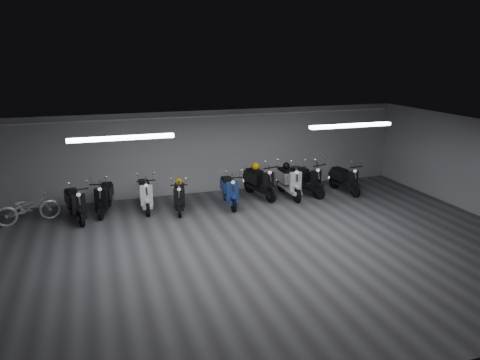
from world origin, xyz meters
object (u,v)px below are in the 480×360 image
object	(u,v)px
scooter_1	(104,192)
bicycle	(28,204)
helmet_0	(286,166)
helmet_1	(179,182)
scooter_8	(345,175)
scooter_2	(145,189)
scooter_0	(75,198)
scooter_5	(260,177)
helmet_2	(255,166)
scooter_7	(306,175)
scooter_4	(229,186)
scooter_3	(179,192)
scooter_6	(289,176)

from	to	relation	value
scooter_1	bicycle	xyz separation A→B (m)	(-2.07, -0.17, -0.10)
helmet_0	helmet_1	bearing A→B (deg)	-174.62
scooter_1	scooter_8	xyz separation A→B (m)	(7.87, -0.38, -0.01)
scooter_2	bicycle	distance (m)	3.26
scooter_0	helmet_0	xyz separation A→B (m)	(6.68, 0.44, 0.34)
scooter_8	scooter_5	bearing A→B (deg)	165.25
helmet_1	helmet_2	world-z (taller)	helmet_2
scooter_5	scooter_8	size ratio (longest dim) A/B	1.11
scooter_7	helmet_1	xyz separation A→B (m)	(-4.29, -0.11, 0.16)
scooter_4	scooter_5	world-z (taller)	scooter_5
scooter_3	bicycle	size ratio (longest dim) A/B	0.96
bicycle	helmet_1	xyz separation A→B (m)	(4.26, -0.13, 0.32)
scooter_5	scooter_7	size ratio (longest dim) A/B	1.01
scooter_5	bicycle	bearing A→B (deg)	167.94
scooter_1	bicycle	world-z (taller)	scooter_1
scooter_3	scooter_4	xyz separation A→B (m)	(1.58, 0.03, 0.05)
scooter_8	scooter_6	bearing A→B (deg)	168.22
scooter_5	scooter_6	xyz separation A→B (m)	(0.95, -0.23, 0.00)
scooter_3	scooter_4	distance (m)	1.58
scooter_1	helmet_2	distance (m)	4.89
helmet_1	scooter_6	bearing A→B (deg)	1.27
scooter_2	helmet_0	xyz separation A→B (m)	(4.69, 0.13, 0.33)
scooter_5	scooter_7	bearing A→B (deg)	-20.99
scooter_8	helmet_0	distance (m)	2.07
scooter_6	scooter_5	bearing A→B (deg)	166.19
scooter_6	scooter_0	bearing A→B (deg)	-178.60
scooter_5	bicycle	distance (m)	7.00
scooter_3	helmet_1	size ratio (longest dim) A/B	6.96
scooter_6	scooter_7	distance (m)	0.61
scooter_2	scooter_3	xyz separation A→B (m)	(0.97, -0.44, -0.06)
scooter_8	helmet_1	distance (m)	5.68
scooter_0	scooter_4	world-z (taller)	scooter_0
scooter_1	scooter_8	world-z (taller)	scooter_1
scooter_6	scooter_7	xyz separation A→B (m)	(0.61, 0.03, -0.00)
scooter_7	bicycle	world-z (taller)	scooter_7
scooter_2	scooter_7	size ratio (longest dim) A/B	0.95
scooter_2	helmet_1	bearing A→B (deg)	-10.95
scooter_0	scooter_3	distance (m)	2.96
scooter_0	scooter_2	xyz separation A→B (m)	(1.99, 0.31, 0.01)
scooter_4	scooter_7	distance (m)	2.77
scooter_6	bicycle	size ratio (longest dim) A/B	1.12
scooter_4	scooter_7	bearing A→B (deg)	10.68
helmet_2	scooter_5	bearing A→B (deg)	-76.43
helmet_1	bicycle	bearing A→B (deg)	178.26
scooter_5	helmet_0	world-z (taller)	scooter_5
scooter_8	helmet_2	bearing A→B (deg)	160.64
scooter_3	helmet_2	distance (m)	2.86
scooter_0	scooter_1	xyz separation A→B (m)	(0.80, 0.40, -0.01)
scooter_5	scooter_7	xyz separation A→B (m)	(1.56, -0.20, -0.00)
helmet_2	helmet_0	bearing A→B (deg)	-12.47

